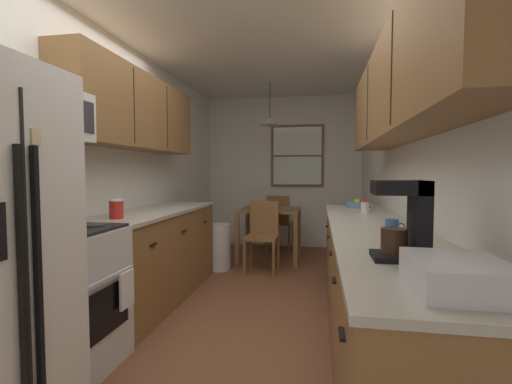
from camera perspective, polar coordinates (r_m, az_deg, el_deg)
The scene contains 25 objects.
ground_plane at distance 3.78m, azimuth 0.24°, elevation -16.53°, with size 12.00×12.00×0.00m, color brown.
wall_left at distance 4.01m, azimuth -19.16°, elevation 3.03°, with size 0.10×9.00×2.55m, color white.
wall_right at distance 3.58m, azimuth 22.07°, elevation 2.97°, with size 0.10×9.00×2.55m, color white.
wall_back at distance 6.18m, azimuth 4.42°, elevation 3.19°, with size 4.40×0.10×2.55m, color white.
ceiling_slab at distance 3.79m, azimuth 0.25°, elevation 23.50°, with size 4.40×9.00×0.08m, color white.
stove_range at distance 2.66m, azimuth -28.51°, elevation -14.73°, with size 0.66×0.62×1.10m.
microwave_over_range at distance 2.64m, azimuth -31.16°, elevation 10.68°, with size 0.39×0.57×0.32m.
counter_left at distance 3.74m, azimuth -15.86°, elevation -9.63°, with size 0.64×1.99×0.90m.
upper_cabinets_left at distance 3.72m, azimuth -18.52°, elevation 11.95°, with size 0.33×2.07×0.71m.
counter_right at distance 2.71m, azimuth 18.55°, elevation -14.67°, with size 0.64×3.23×0.90m.
upper_cabinets_right at distance 2.62m, azimuth 22.42°, elevation 15.11°, with size 0.33×2.91×0.65m.
dining_table at distance 5.18m, azimuth 2.19°, elevation -4.06°, with size 0.85×0.80×0.75m.
dining_chair_near at distance 4.60m, azimuth 1.10°, elevation -6.49°, with size 0.42×0.42×0.90m.
dining_chair_far at distance 5.78m, azimuth 3.76°, elevation -4.51°, with size 0.45×0.45×0.90m.
pendant_light at distance 5.19m, azimuth 2.22°, elevation 11.19°, with size 0.31×0.31×0.61m.
back_window at distance 6.10m, azimuth 6.60°, elevation 5.75°, with size 0.89×0.05×1.04m.
trash_bin at distance 4.76m, azimuth -6.18°, elevation -8.68°, with size 0.34×0.34×0.59m, color silver.
storage_canister at distance 3.08m, azimuth -21.42°, elevation -2.51°, with size 0.11×0.11×0.16m.
dish_towel at distance 2.59m, azimuth -19.94°, elevation -14.42°, with size 0.02×0.16×0.24m, color white.
coffee_maker at distance 1.65m, azimuth 23.02°, elevation -3.94°, with size 0.22×0.18×0.34m.
mug_by_coffeemaker at distance 2.25m, azimuth 20.93°, elevation -5.30°, with size 0.11×0.08×0.10m.
mug_spare at distance 3.50m, azimuth 17.04°, elevation -2.34°, with size 0.11×0.07×0.09m.
fruit_bowl at distance 3.93m, azimuth 16.04°, elevation -1.85°, with size 0.26×0.26×0.09m.
dish_rack at distance 1.32m, azimuth 29.51°, elevation -11.47°, with size 0.28×0.34×0.10m, color silver.
table_serving_bowl at distance 5.26m, azimuth 1.75°, elevation -2.25°, with size 0.18×0.18×0.06m, color silver.
Camera 1 is at (0.60, -2.50, 1.27)m, focal length 25.04 mm.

